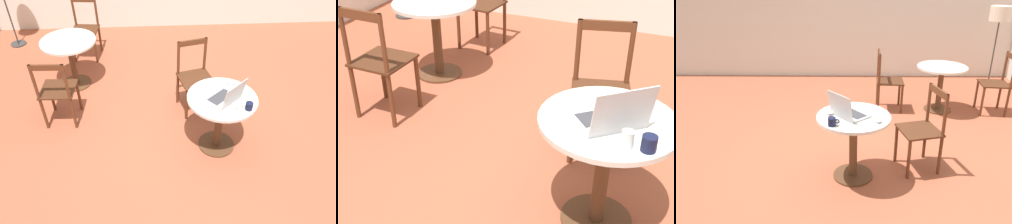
# 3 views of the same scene
# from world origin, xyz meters

# --- Properties ---
(ground_plane) EXTENTS (16.00, 16.00, 0.00)m
(ground_plane) POSITION_xyz_m (0.00, 0.00, 0.00)
(ground_plane) COLOR #9E5138
(wall_back) EXTENTS (9.40, 0.06, 2.70)m
(wall_back) POSITION_xyz_m (0.00, 3.23, 1.35)
(wall_back) COLOR silver
(wall_back) RESTS_ON ground_plane
(cafe_table_near) EXTENTS (0.75, 0.75, 0.71)m
(cafe_table_near) POSITION_xyz_m (-0.01, -0.43, 0.53)
(cafe_table_near) COLOR #51331E
(cafe_table_near) RESTS_ON ground_plane
(cafe_table_mid) EXTENTS (0.75, 0.75, 0.71)m
(cafe_table_mid) POSITION_xyz_m (1.36, 1.42, 0.53)
(cafe_table_mid) COLOR #51331E
(cafe_table_mid) RESTS_ON ground_plane
(chair_near_right) EXTENTS (0.49, 0.49, 0.92)m
(chair_near_right) POSITION_xyz_m (0.74, -0.24, 0.46)
(chair_near_right) COLOR #562D19
(chair_near_right) RESTS_ON ground_plane
(chair_mid_left) EXTENTS (0.42, 0.42, 0.92)m
(chair_mid_left) POSITION_xyz_m (0.54, 1.45, 0.46)
(chair_mid_left) COLOR #562D19
(chair_mid_left) RESTS_ON ground_plane
(chair_mid_right) EXTENTS (0.45, 0.45, 0.92)m
(chair_mid_right) POSITION_xyz_m (2.18, 1.33, 0.46)
(chair_mid_right) COLOR #562D19
(chair_mid_right) RESTS_ON ground_plane
(floor_lamp) EXTENTS (0.36, 0.36, 1.46)m
(floor_lamp) POSITION_xyz_m (2.62, 2.63, 1.27)
(floor_lamp) COLOR #333333
(floor_lamp) RESTS_ON ground_plane
(laptop) EXTENTS (0.44, 0.44, 0.26)m
(laptop) POSITION_xyz_m (-0.07, -0.45, 0.76)
(laptop) COLOR #B7B7BC
(laptop) RESTS_ON cafe_table_near
(mouse) EXTENTS (0.06, 0.10, 0.03)m
(mouse) POSITION_xyz_m (0.23, -0.57, 0.72)
(mouse) COLOR #B7B7BC
(mouse) RESTS_ON cafe_table_near
(mug) EXTENTS (0.11, 0.07, 0.08)m
(mug) POSITION_xyz_m (-0.21, -0.66, 0.75)
(mug) COLOR #141938
(mug) RESTS_ON cafe_table_near
(drinking_glass) EXTENTS (0.06, 0.06, 0.09)m
(drinking_glass) POSITION_xyz_m (-0.23, -0.56, 0.75)
(drinking_glass) COLOR silver
(drinking_glass) RESTS_ON cafe_table_near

